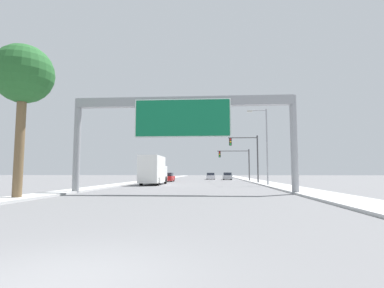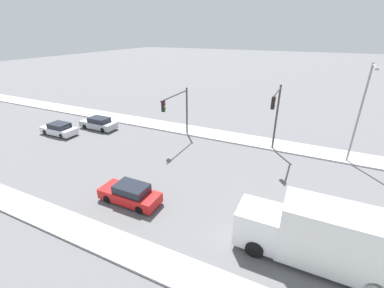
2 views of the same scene
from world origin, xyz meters
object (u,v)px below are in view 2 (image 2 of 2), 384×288
at_px(street_lamp_right, 361,109).
at_px(traffic_light_near_intersection, 276,111).
at_px(traffic_light_mid_block, 179,107).
at_px(car_near_right, 99,123).
at_px(car_near_left, 59,129).
at_px(truck_box_primary, 325,237).
at_px(car_far_center, 130,194).

bearing_deg(street_lamp_right, traffic_light_near_intersection, 99.06).
bearing_deg(street_lamp_right, traffic_light_mid_block, 96.00).
xyz_separation_m(car_near_right, traffic_light_mid_block, (1.32, -10.80, 3.14)).
height_order(car_near_right, car_near_left, car_near_right).
distance_m(traffic_light_near_intersection, traffic_light_mid_block, 10.04).
height_order(truck_box_primary, traffic_light_mid_block, traffic_light_mid_block).
bearing_deg(car_near_right, car_far_center, -128.70).
distance_m(car_far_center, traffic_light_near_intersection, 15.16).
xyz_separation_m(car_near_right, traffic_light_near_intersection, (2.00, -20.80, 3.78)).
distance_m(car_near_right, car_far_center, 16.79).
height_order(car_near_left, truck_box_primary, truck_box_primary).
distance_m(car_far_center, truck_box_primary, 12.48).
bearing_deg(car_far_center, car_near_right, 51.30).
xyz_separation_m(truck_box_primary, street_lamp_right, (13.59, -2.12, 3.47)).
xyz_separation_m(car_far_center, street_lamp_right, (13.59, -14.55, 4.57)).
height_order(car_near_right, street_lamp_right, street_lamp_right).
bearing_deg(car_far_center, street_lamp_right, -46.96).
height_order(car_far_center, car_near_left, car_far_center).
relative_size(traffic_light_mid_block, street_lamp_right, 0.62).
bearing_deg(car_far_center, car_near_left, 66.26).
xyz_separation_m(car_far_center, truck_box_primary, (-0.00, -12.43, 1.10)).
xyz_separation_m(car_near_left, street_lamp_right, (6.59, -30.47, 4.59)).
height_order(car_near_right, traffic_light_near_intersection, traffic_light_near_intersection).
bearing_deg(street_lamp_right, car_near_right, 96.38).
relative_size(truck_box_primary, street_lamp_right, 0.92).
distance_m(car_near_right, street_lamp_right, 28.20).
bearing_deg(traffic_light_near_intersection, street_lamp_right, -80.94).
height_order(truck_box_primary, street_lamp_right, street_lamp_right).
bearing_deg(car_near_right, street_lamp_right, -83.62).
distance_m(car_near_right, truck_box_primary, 27.63).
bearing_deg(truck_box_primary, car_far_center, 90.00).
height_order(traffic_light_near_intersection, traffic_light_mid_block, traffic_light_near_intersection).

